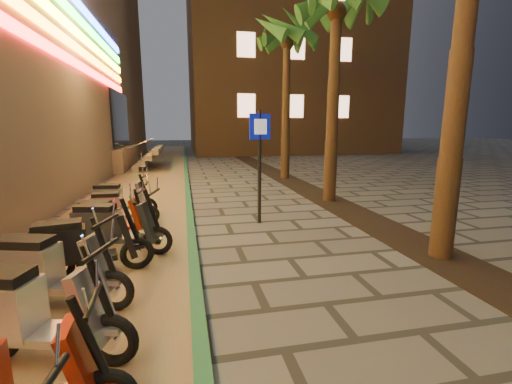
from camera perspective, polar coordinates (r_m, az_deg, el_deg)
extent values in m
plane|color=#474442|center=(4.10, 4.94, -24.78)|extent=(120.00, 120.00, 0.00)
cube|color=#8C7251|center=(13.48, -18.60, 0.12)|extent=(3.40, 60.00, 0.01)
cube|color=#24623D|center=(13.38, -11.37, 0.60)|extent=(0.18, 60.00, 0.10)
cube|color=black|center=(9.68, 16.87, -3.82)|extent=(1.20, 40.00, 0.02)
cube|color=black|center=(21.46, -21.67, 11.22)|extent=(0.08, 5.00, 3.00)
cube|color=gray|center=(21.95, -26.57, 5.06)|extent=(5.00, 6.00, 1.20)
cube|color=#FF1414|center=(10.03, -34.39, 21.25)|extent=(0.06, 26.00, 0.28)
cube|color=orange|center=(10.16, -34.75, 24.26)|extent=(0.06, 26.00, 0.28)
cube|color=gray|center=(21.44, -18.67, 4.31)|extent=(0.35, 5.00, 0.30)
cube|color=gray|center=(21.37, -17.78, 5.15)|extent=(0.35, 5.00, 0.30)
cube|color=gray|center=(21.31, -16.89, 6.00)|extent=(0.35, 5.00, 0.30)
cube|color=gray|center=(21.27, -15.99, 6.85)|extent=(0.35, 5.00, 0.30)
cylinder|color=silver|center=(19.43, -20.70, 6.82)|extent=(2.09, 0.06, 0.81)
cylinder|color=silver|center=(23.38, -19.27, 7.48)|extent=(2.09, 0.06, 0.81)
cube|color=brown|center=(37.94, 4.17, 26.29)|extent=(18.00, 16.00, 25.00)
cube|color=#F4B186|center=(27.65, -1.60, 14.20)|extent=(1.40, 0.06, 1.80)
cube|color=#F4B186|center=(28.65, 6.54, 14.02)|extent=(1.40, 0.06, 1.80)
cube|color=#F4B186|center=(30.14, 13.98, 13.62)|extent=(1.40, 0.06, 1.80)
cube|color=#F4B186|center=(28.27, -1.65, 23.35)|extent=(1.40, 0.06, 1.80)
cube|color=#F4B186|center=(29.25, 6.74, 22.86)|extent=(1.40, 0.06, 1.80)
cube|color=#F4B186|center=(30.71, 14.39, 22.02)|extent=(1.40, 0.06, 1.80)
cylinder|color=#472D19|center=(6.93, 30.37, 12.23)|extent=(0.40, 0.40, 5.45)
cylinder|color=#472D19|center=(11.18, 12.66, 12.99)|extent=(0.40, 0.40, 5.70)
sphere|color=#472D19|center=(11.65, 13.31, 27.13)|extent=(0.56, 0.56, 0.56)
cone|color=#285119|center=(12.55, 15.34, 27.98)|extent=(1.70, 1.86, 1.52)
cone|color=#285119|center=(12.61, 12.22, 28.03)|extent=(2.00, 0.93, 1.52)
cone|color=#285119|center=(12.30, 9.56, 28.57)|extent=(1.97, 1.48, 1.52)
cylinder|color=#472D19|center=(15.87, 5.00, 12.95)|extent=(0.40, 0.40, 5.95)
sphere|color=#472D19|center=(16.25, 5.19, 23.49)|extent=(0.56, 0.56, 0.56)
cone|color=#285119|center=(16.63, 8.43, 24.74)|extent=(0.60, 1.93, 1.52)
cone|color=#285119|center=(17.09, 6.99, 24.39)|extent=(1.70, 1.86, 1.52)
cone|color=#285119|center=(17.21, 4.82, 24.33)|extent=(2.00, 0.93, 1.52)
cone|color=#285119|center=(16.96, 2.81, 24.56)|extent=(1.97, 1.48, 1.52)
cone|color=#285119|center=(16.43, 1.81, 25.01)|extent=(1.22, 2.02, 1.52)
cone|color=#285119|center=(15.86, 2.39, 25.53)|extent=(1.22, 2.02, 1.52)
cone|color=#285119|center=(15.53, 4.41, 25.83)|extent=(1.97, 1.48, 1.52)
cone|color=#285119|center=(15.60, 6.86, 25.72)|extent=(2.00, 0.93, 1.52)
cone|color=#285119|center=(16.04, 8.44, 25.26)|extent=(1.70, 1.86, 1.52)
cylinder|color=black|center=(8.37, 0.57, 4.00)|extent=(0.09, 0.09, 2.77)
cube|color=#0C169E|center=(8.30, 0.67, 10.83)|extent=(0.57, 0.28, 0.61)
cube|color=white|center=(8.28, 0.78, 10.83)|extent=(0.33, 0.17, 0.35)
cube|color=maroon|center=(3.22, -26.99, -24.18)|extent=(0.29, 0.41, 0.70)
cylinder|color=black|center=(3.10, -25.98, -21.19)|extent=(0.28, 0.09, 0.73)
cylinder|color=black|center=(2.94, -25.52, -15.92)|extent=(0.08, 0.58, 0.04)
torus|color=black|center=(3.99, -22.98, -21.79)|extent=(0.58, 0.26, 0.57)
cylinder|color=silver|center=(3.99, -22.98, -21.79)|extent=(0.18, 0.15, 0.15)
cube|color=silver|center=(4.27, -31.04, -19.59)|extent=(0.68, 0.53, 0.09)
cube|color=silver|center=(3.88, -25.53, -16.67)|extent=(0.40, 0.50, 0.77)
cylinder|color=black|center=(3.75, -24.75, -13.84)|extent=(0.31, 0.16, 0.81)
cylinder|color=black|center=(3.59, -24.42, -8.82)|extent=(0.22, 0.63, 0.05)
cube|color=silver|center=(3.92, -23.13, -20.16)|extent=(0.28, 0.21, 0.07)
torus|color=black|center=(5.62, -34.23, -13.08)|extent=(0.57, 0.25, 0.57)
cylinder|color=silver|center=(5.62, -34.23, -13.08)|extent=(0.18, 0.15, 0.15)
torus|color=black|center=(4.99, -22.67, -14.91)|extent=(0.57, 0.25, 0.57)
cylinder|color=silver|center=(4.99, -22.67, -14.91)|extent=(0.18, 0.15, 0.15)
cube|color=#9C9CA3|center=(5.27, -28.96, -13.56)|extent=(0.67, 0.51, 0.09)
cube|color=#9C9CA3|center=(5.45, -33.85, -10.16)|extent=(0.84, 0.60, 0.54)
cube|color=black|center=(5.36, -34.20, -7.00)|extent=(0.74, 0.51, 0.13)
cube|color=#9C9CA3|center=(4.92, -24.62, -10.78)|extent=(0.39, 0.50, 0.77)
cylinder|color=black|center=(4.81, -24.01, -8.45)|extent=(0.31, 0.15, 0.81)
cylinder|color=black|center=(4.69, -23.75, -4.47)|extent=(0.21, 0.62, 0.05)
cube|color=#9C9CA3|center=(4.94, -22.79, -13.54)|extent=(0.27, 0.21, 0.07)
torus|color=black|center=(6.20, -30.45, -10.56)|extent=(0.57, 0.24, 0.56)
cylinder|color=silver|center=(6.20, -30.45, -10.56)|extent=(0.17, 0.14, 0.15)
torus|color=black|center=(6.19, -19.18, -9.65)|extent=(0.57, 0.24, 0.56)
cylinder|color=silver|center=(6.19, -19.18, -9.65)|extent=(0.17, 0.14, 0.15)
cube|color=black|center=(6.15, -24.94, -9.79)|extent=(0.66, 0.49, 0.09)
cube|color=black|center=(6.09, -29.92, -7.77)|extent=(0.83, 0.57, 0.54)
cube|color=black|center=(6.01, -30.20, -4.94)|extent=(0.73, 0.49, 0.13)
cube|color=black|center=(6.06, -20.81, -6.55)|extent=(0.38, 0.48, 0.75)
cylinder|color=black|center=(6.01, -20.23, -4.53)|extent=(0.30, 0.14, 0.79)
cylinder|color=black|center=(5.94, -19.93, -1.28)|extent=(0.19, 0.62, 0.05)
cube|color=black|center=(6.15, -19.25, -8.53)|extent=(0.26, 0.20, 0.06)
torus|color=black|center=(7.16, -25.43, -7.32)|extent=(0.57, 0.22, 0.56)
cylinder|color=silver|center=(7.16, -25.43, -7.32)|extent=(0.17, 0.14, 0.15)
torus|color=black|center=(6.74, -16.03, -7.78)|extent=(0.57, 0.22, 0.56)
cylinder|color=silver|center=(6.74, -16.03, -7.78)|extent=(0.17, 0.14, 0.15)
cube|color=#282B2D|center=(6.92, -20.99, -7.22)|extent=(0.65, 0.48, 0.09)
cube|color=#282B2D|center=(7.04, -25.00, -4.94)|extent=(0.82, 0.55, 0.54)
cube|color=black|center=(6.96, -25.21, -2.46)|extent=(0.72, 0.47, 0.13)
cube|color=#282B2D|center=(6.68, -17.45, -4.75)|extent=(0.37, 0.48, 0.76)
cylinder|color=black|center=(6.60, -16.93, -2.96)|extent=(0.30, 0.13, 0.80)
cylinder|color=black|center=(6.51, -16.64, -0.02)|extent=(0.17, 0.62, 0.05)
cube|color=#282B2D|center=(6.70, -16.09, -6.73)|extent=(0.26, 0.20, 0.06)
torus|color=black|center=(8.09, -25.39, -5.56)|extent=(0.50, 0.16, 0.49)
cylinder|color=silver|center=(8.09, -25.39, -5.56)|extent=(0.14, 0.11, 0.13)
torus|color=black|center=(7.77, -18.13, -5.69)|extent=(0.50, 0.16, 0.49)
cylinder|color=silver|center=(7.77, -18.13, -5.69)|extent=(0.14, 0.11, 0.13)
cube|color=maroon|center=(7.91, -21.92, -5.37)|extent=(0.55, 0.39, 0.07)
cube|color=maroon|center=(8.00, -25.04, -3.70)|extent=(0.70, 0.44, 0.47)
cube|color=black|center=(7.94, -25.20, -1.80)|extent=(0.62, 0.38, 0.11)
cube|color=maroon|center=(7.72, -19.21, -3.41)|extent=(0.30, 0.41, 0.66)
cylinder|color=black|center=(7.66, -18.83, -2.05)|extent=(0.26, 0.10, 0.69)
cylinder|color=black|center=(7.59, -18.62, 0.16)|extent=(0.12, 0.54, 0.04)
cube|color=maroon|center=(7.74, -18.18, -4.89)|extent=(0.22, 0.16, 0.06)
torus|color=black|center=(8.99, -23.99, -3.88)|extent=(0.49, 0.11, 0.49)
cylinder|color=silver|center=(8.99, -23.99, -3.88)|extent=(0.13, 0.10, 0.13)
torus|color=black|center=(8.85, -17.32, -3.64)|extent=(0.49, 0.11, 0.49)
cylinder|color=silver|center=(8.85, -17.32, -3.64)|extent=(0.13, 0.10, 0.13)
cube|color=silver|center=(8.90, -20.75, -3.54)|extent=(0.52, 0.33, 0.07)
cube|color=silver|center=(8.91, -23.65, -2.18)|extent=(0.66, 0.37, 0.47)
cube|color=black|center=(8.86, -23.78, -0.48)|extent=(0.59, 0.32, 0.11)
cube|color=silver|center=(8.79, -18.28, -1.67)|extent=(0.26, 0.38, 0.66)
cylinder|color=black|center=(8.75, -17.93, -0.46)|extent=(0.26, 0.07, 0.69)
cylinder|color=black|center=(8.70, -17.73, 1.48)|extent=(0.06, 0.54, 0.04)
cube|color=silver|center=(8.83, -17.36, -2.94)|extent=(0.21, 0.14, 0.06)
torus|color=black|center=(9.96, -23.78, -2.42)|extent=(0.52, 0.16, 0.51)
cylinder|color=silver|center=(9.96, -23.78, -2.42)|extent=(0.15, 0.11, 0.14)
torus|color=black|center=(9.65, -17.55, -2.39)|extent=(0.52, 0.16, 0.51)
cylinder|color=silver|center=(9.65, -17.55, -2.39)|extent=(0.15, 0.11, 0.14)
cube|color=gray|center=(9.78, -20.78, -2.18)|extent=(0.58, 0.40, 0.08)
cube|color=gray|center=(9.87, -23.47, -0.80)|extent=(0.73, 0.46, 0.49)
cube|color=black|center=(9.82, -23.59, 0.84)|extent=(0.65, 0.39, 0.12)
cube|color=gray|center=(9.62, -18.47, -0.45)|extent=(0.31, 0.42, 0.69)
cylinder|color=black|center=(9.57, -18.14, 0.72)|extent=(0.28, 0.10, 0.73)
cylinder|color=black|center=(9.51, -17.96, 2.60)|extent=(0.11, 0.57, 0.04)
cube|color=gray|center=(9.63, -17.59, -1.70)|extent=(0.23, 0.16, 0.06)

